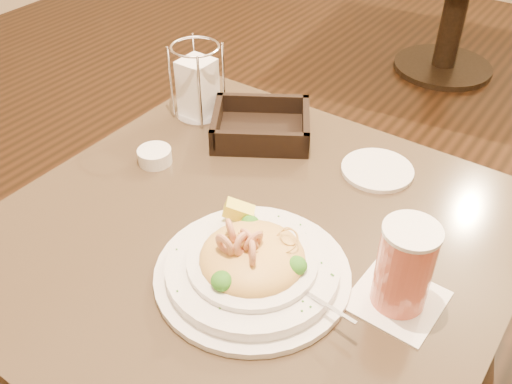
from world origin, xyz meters
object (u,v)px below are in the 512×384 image
Objects in this scene: bread_basket at (261,128)px; side_plate at (377,170)px; drink_glass at (404,267)px; napkin_caddy at (198,86)px; pasta_bowl at (252,264)px; butter_ramekin at (155,156)px; main_table at (250,311)px.

bread_basket is 1.83× the size of side_plate.
drink_glass is 0.68m from napkin_caddy.
drink_glass is 0.87× the size of napkin_caddy.
pasta_bowl is 0.39m from side_plate.
bread_basket reaches higher than side_plate.
drink_glass is 0.59m from butter_ramekin.
main_table is 0.38m from butter_ramekin.
main_table is 0.28m from pasta_bowl.
bread_basket is at bearing 122.95° from pasta_bowl.
pasta_bowl is at bearing -157.48° from drink_glass.
bread_basket is 0.18m from napkin_caddy.
drink_glass is at bearing 0.86° from main_table.
pasta_bowl reaches higher than main_table.
pasta_bowl is 0.54m from napkin_caddy.
pasta_bowl is 2.05× the size of napkin_caddy.
pasta_bowl is 2.44× the size of side_plate.
butter_ramekin reaches higher than main_table.
bread_basket is at bearing -174.41° from side_plate.
napkin_caddy is at bearing 139.10° from pasta_bowl.
butter_ramekin is at bearing -148.99° from side_plate.
napkin_caddy is at bearing 157.42° from drink_glass.
drink_glass is at bearing -30.73° from bread_basket.
drink_glass reaches higher than pasta_bowl.
side_plate is (0.11, 0.30, 0.23)m from main_table.
drink_glass is (0.29, 0.00, 0.30)m from main_table.
drink_glass is at bearing -5.56° from butter_ramekin.
pasta_bowl is 0.43m from bread_basket.
pasta_bowl is at bearing -51.97° from main_table.
napkin_caddy is (-0.41, 0.35, 0.05)m from pasta_bowl.
butter_ramekin is (0.05, -0.20, -0.06)m from napkin_caddy.
napkin_caddy reaches higher than butter_ramekin.
pasta_bowl is (0.07, -0.09, 0.25)m from main_table.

